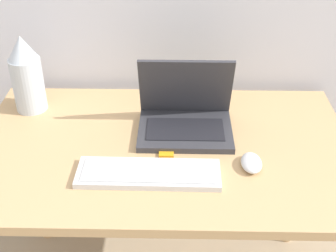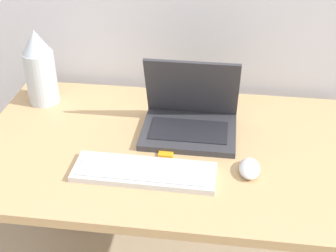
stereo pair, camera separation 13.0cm
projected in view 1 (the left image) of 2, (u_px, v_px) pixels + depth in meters
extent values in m
cube|color=tan|center=(163.00, 149.00, 1.50)|extent=(1.21, 0.74, 0.03)
cylinder|color=tan|center=(37.00, 175.00, 1.97)|extent=(0.05, 0.05, 0.71)
cylinder|color=tan|center=(297.00, 178.00, 1.95)|extent=(0.05, 0.05, 0.71)
cube|color=#333338|center=(185.00, 130.00, 1.55)|extent=(0.31, 0.24, 0.02)
cube|color=black|center=(185.00, 129.00, 1.53)|extent=(0.25, 0.13, 0.00)
cube|color=#333338|center=(186.00, 87.00, 1.54)|extent=(0.31, 0.09, 0.23)
cube|color=black|center=(186.00, 85.00, 1.55)|extent=(0.27, 0.07, 0.19)
cube|color=silver|center=(149.00, 174.00, 1.35)|extent=(0.42, 0.14, 0.02)
cube|color=#B2B2B2|center=(148.00, 171.00, 1.35)|extent=(0.38, 0.11, 0.00)
ellipsoid|color=silver|center=(251.00, 163.00, 1.39)|extent=(0.06, 0.10, 0.03)
cylinder|color=silver|center=(28.00, 84.00, 1.63)|extent=(0.11, 0.11, 0.19)
cone|color=silver|center=(22.00, 48.00, 1.55)|extent=(0.10, 0.10, 0.08)
cube|color=orange|center=(166.00, 151.00, 1.46)|extent=(0.05, 0.07, 0.01)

